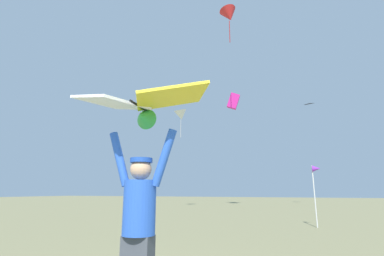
{
  "coord_description": "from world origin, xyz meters",
  "views": [
    {
      "loc": [
        1.38,
        -2.39,
        1.26
      ],
      "look_at": [
        -0.26,
        1.77,
        2.26
      ],
      "focal_mm": 26.41,
      "sensor_mm": 36.0,
      "label": 1
    }
  ],
  "objects": [
    {
      "name": "distant_kite_white_overhead_distant",
      "position": [
        -7.62,
        17.94,
        7.32
      ],
      "size": [
        1.48,
        1.58,
        2.45
      ],
      "color": "white"
    },
    {
      "name": "kite_flyer_person",
      "position": [
        -0.26,
        0.26,
        0.94
      ],
      "size": [
        0.81,
        0.37,
        1.92
      ],
      "color": "#424751",
      "rests_on": "ground"
    },
    {
      "name": "distant_kite_black_mid_left",
      "position": [
        2.34,
        26.14,
        9.56
      ],
      "size": [
        1.16,
        1.14,
        0.36
      ],
      "color": "black"
    },
    {
      "name": "held_stunt_kite",
      "position": [
        -0.25,
        0.2,
        2.2
      ],
      "size": [
        1.64,
        0.93,
        0.39
      ],
      "color": "black"
    },
    {
      "name": "marker_flag",
      "position": [
        1.78,
        8.99,
        1.9
      ],
      "size": [
        0.3,
        0.24,
        2.19
      ],
      "color": "silver",
      "rests_on": "ground"
    },
    {
      "name": "distant_kite_red_low_left",
      "position": [
        -3.15,
        17.05,
        14.8
      ],
      "size": [
        2.01,
        1.82,
        3.07
      ],
      "color": "red"
    },
    {
      "name": "distant_kite_magenta_low_right",
      "position": [
        -3.95,
        21.12,
        9.02
      ],
      "size": [
        1.34,
        1.01,
        1.55
      ],
      "color": "#DB2393"
    }
  ]
}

